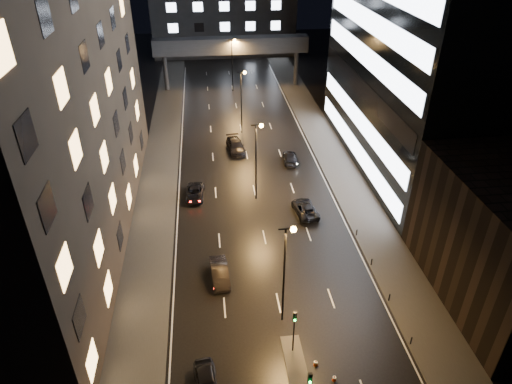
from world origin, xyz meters
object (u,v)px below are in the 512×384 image
car_away_d (236,146)px  car_toward_a (305,209)px  car_away_a (207,383)px  car_away_c (195,193)px  car_away_b (220,273)px  car_toward_b (290,158)px

car_away_d → car_toward_a: car_away_d is taller
car_toward_a → car_away_a: bearing=54.8°
car_away_c → car_away_d: (6.10, 12.40, 0.16)m
car_away_b → car_away_c: (-2.38, 15.27, -0.11)m
car_away_b → car_toward_a: size_ratio=0.93×
car_away_c → car_toward_b: bearing=35.0°
car_toward_b → car_away_b: bearing=69.9°
car_away_c → car_toward_b: size_ratio=1.02×
car_toward_a → car_toward_b: car_toward_a is taller
car_away_c → car_toward_a: size_ratio=0.95×
car_away_a → car_toward_b: (12.76, 35.36, -0.06)m
car_away_a → car_toward_b: car_away_a is taller
car_toward_b → car_away_a: bearing=75.8°
car_away_a → car_toward_a: 25.41m
car_away_a → car_toward_a: size_ratio=0.86×
car_away_d → car_toward_a: (6.92, -17.52, -0.12)m
car_away_a → car_away_d: 40.16m
car_away_a → car_away_c: 27.42m
car_away_b → car_toward_a: bearing=39.4°
car_away_b → car_away_d: bearing=78.1°
car_away_a → car_toward_a: car_away_a is taller
car_away_d → car_toward_b: (7.47, -4.45, -0.14)m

